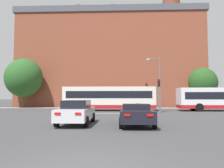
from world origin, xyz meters
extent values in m
cube|color=silver|center=(0.00, 18.43, 0.00)|extent=(7.79, 0.30, 0.01)
cube|color=#A09B91|center=(0.00, 30.59, 0.01)|extent=(68.66, 2.50, 0.01)
cube|color=brown|center=(-1.19, 38.93, 8.74)|extent=(35.18, 10.73, 17.48)
cube|color=#4C4F56|center=(-1.19, 38.93, 18.06)|extent=(35.88, 11.16, 1.17)
cube|color=brown|center=(-15.27, 38.90, 19.78)|extent=(0.90, 0.90, 2.28)
cube|color=brown|center=(-7.95, 38.67, 19.78)|extent=(0.90, 0.90, 2.28)
cube|color=brown|center=(-0.63, 38.83, 19.78)|extent=(0.90, 0.90, 2.28)
cube|color=brown|center=(5.87, 40.22, 19.78)|extent=(0.90, 0.90, 2.28)
cube|color=brown|center=(13.15, 40.89, 19.78)|extent=(0.90, 0.90, 2.28)
cylinder|color=brown|center=(11.30, 38.93, 20.06)|extent=(3.51, 3.51, 2.85)
cube|color=silver|center=(-1.91, 8.67, 0.67)|extent=(1.82, 4.59, 0.71)
cube|color=black|center=(-1.91, 8.62, 1.28)|extent=(1.56, 2.07, 0.50)
cylinder|color=black|center=(-2.77, 10.10, 0.32)|extent=(0.22, 0.64, 0.64)
cylinder|color=black|center=(-1.04, 10.09, 0.32)|extent=(0.22, 0.64, 0.64)
cylinder|color=black|center=(-2.78, 7.25, 0.32)|extent=(0.22, 0.64, 0.64)
cylinder|color=black|center=(-1.06, 7.24, 0.32)|extent=(0.22, 0.64, 0.64)
cube|color=red|center=(-2.48, 6.36, 0.85)|extent=(0.32, 0.05, 0.12)
cube|color=red|center=(-1.37, 6.36, 0.85)|extent=(0.32, 0.05, 0.12)
cube|color=black|center=(1.85, 8.23, 0.65)|extent=(1.94, 4.63, 0.66)
cube|color=black|center=(1.85, 8.35, 1.15)|extent=(1.64, 1.40, 0.33)
cylinder|color=black|center=(0.96, 9.67, 0.32)|extent=(0.23, 0.64, 0.64)
cylinder|color=black|center=(2.77, 9.65, 0.32)|extent=(0.23, 0.64, 0.64)
cylinder|color=black|center=(0.93, 6.81, 0.32)|extent=(0.23, 0.64, 0.64)
cylinder|color=black|center=(2.74, 6.79, 0.32)|extent=(0.23, 0.64, 0.64)
cube|color=red|center=(1.24, 5.91, 0.82)|extent=(0.32, 0.05, 0.12)
cube|color=red|center=(2.41, 5.90, 0.82)|extent=(0.32, 0.05, 0.12)
cube|color=silver|center=(-0.59, 23.02, 1.71)|extent=(11.71, 2.53, 2.73)
cube|color=#AD191E|center=(-0.59, 23.02, 0.57)|extent=(11.73, 2.55, 0.44)
cube|color=black|center=(-0.59, 23.02, 2.08)|extent=(10.78, 2.56, 0.90)
cylinder|color=black|center=(3.04, 24.24, 0.50)|extent=(1.00, 0.28, 1.00)
cylinder|color=black|center=(3.04, 21.81, 0.50)|extent=(1.00, 0.28, 1.00)
cylinder|color=black|center=(-4.22, 24.24, 0.50)|extent=(1.00, 0.28, 1.00)
cylinder|color=black|center=(-4.22, 21.81, 0.50)|extent=(1.00, 0.28, 1.00)
cube|color=silver|center=(14.10, 23.13, 1.64)|extent=(11.54, 2.55, 2.58)
cube|color=#AD191E|center=(14.10, 23.13, 0.57)|extent=(11.56, 2.57, 0.44)
cube|color=black|center=(14.10, 23.13, 1.93)|extent=(10.62, 2.58, 0.90)
cylinder|color=black|center=(10.52, 24.35, 0.50)|extent=(1.00, 0.28, 1.00)
cylinder|color=black|center=(10.52, 21.90, 0.50)|extent=(1.00, 0.28, 1.00)
cylinder|color=slate|center=(5.23, 19.61, 1.49)|extent=(0.12, 0.12, 2.98)
cube|color=black|center=(5.23, 19.61, 3.38)|extent=(0.26, 0.20, 0.80)
sphere|color=red|center=(5.23, 19.48, 3.64)|extent=(0.17, 0.17, 0.17)
sphere|color=black|center=(5.23, 19.48, 3.38)|extent=(0.17, 0.17, 0.17)
sphere|color=black|center=(5.23, 19.48, 3.13)|extent=(0.17, 0.17, 0.17)
cylinder|color=slate|center=(5.01, 29.63, 1.62)|extent=(0.12, 0.12, 3.24)
cube|color=black|center=(5.01, 29.63, 3.64)|extent=(0.26, 0.20, 0.80)
sphere|color=red|center=(5.01, 29.50, 3.89)|extent=(0.17, 0.17, 0.17)
sphere|color=black|center=(5.01, 29.50, 3.64)|extent=(0.17, 0.17, 0.17)
sphere|color=black|center=(5.01, 29.50, 3.38)|extent=(0.17, 0.17, 0.17)
cylinder|color=slate|center=(5.65, 21.07, 3.28)|extent=(0.16, 0.16, 6.56)
cylinder|color=slate|center=(4.95, 21.07, 6.41)|extent=(1.41, 0.10, 0.10)
ellipsoid|color=#B2B2B7|center=(4.24, 21.07, 6.31)|extent=(0.50, 0.36, 0.22)
cylinder|color=black|center=(1.98, 29.93, 0.44)|extent=(0.13, 0.13, 0.89)
cylinder|color=black|center=(2.15, 29.91, 0.44)|extent=(0.13, 0.13, 0.89)
cube|color=#336B38|center=(2.06, 29.92, 1.24)|extent=(0.41, 0.24, 0.70)
sphere|color=tan|center=(2.06, 29.92, 1.72)|extent=(0.27, 0.27, 0.27)
cylinder|color=#333851|center=(-4.95, 31.02, 0.39)|extent=(0.13, 0.13, 0.78)
cylinder|color=#333851|center=(-5.03, 31.16, 0.39)|extent=(0.13, 0.13, 0.78)
cube|color=#336B38|center=(-4.99, 31.09, 1.09)|extent=(0.39, 0.46, 0.62)
sphere|color=tan|center=(-4.99, 31.09, 1.52)|extent=(0.24, 0.24, 0.24)
cylinder|color=#4C3823|center=(-15.64, 31.11, 1.21)|extent=(0.36, 0.36, 2.41)
ellipsoid|color=#285623|center=(-15.64, 31.11, 5.07)|extent=(6.24, 6.24, 6.55)
cylinder|color=#4C3823|center=(15.22, 33.33, 1.11)|extent=(0.36, 0.36, 2.22)
ellipsoid|color=#234C1E|center=(15.22, 33.33, 4.33)|extent=(4.95, 4.95, 5.20)
camera|label=1|loc=(0.93, -5.30, 1.71)|focal=35.00mm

